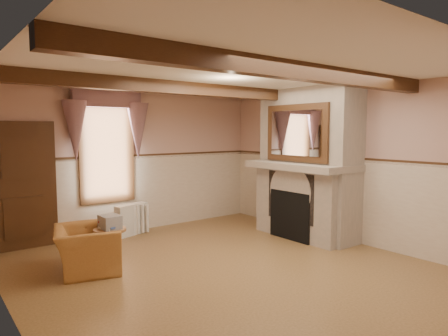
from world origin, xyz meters
TOP-DOWN VIEW (x-y plane):
  - floor at (0.00, 0.00)m, footprint 5.50×6.00m
  - ceiling at (0.00, 0.00)m, footprint 5.50×6.00m
  - wall_back at (0.00, 3.00)m, footprint 5.50×0.02m
  - wall_left at (-2.75, 0.00)m, footprint 0.02×6.00m
  - wall_right at (2.75, 0.00)m, footprint 0.02×6.00m
  - wainscot at (0.00, 0.00)m, footprint 5.50×6.00m
  - chair_rail at (0.00, 0.00)m, footprint 5.50×6.00m
  - firebox at (2.00, 0.60)m, footprint 0.20×0.95m
  - armchair at (-1.61, 1.23)m, footprint 1.09×1.18m
  - side_table at (-1.24, 1.29)m, footprint 0.61×0.61m
  - book_stack at (-1.23, 1.28)m, footprint 0.27×0.33m
  - radiator at (-0.25, 2.70)m, footprint 0.72×0.38m
  - bowl at (2.24, 0.80)m, footprint 0.33×0.33m
  - mantel_clock at (2.24, 1.39)m, footprint 0.14×0.24m
  - oil_lamp at (2.24, 0.91)m, footprint 0.11×0.11m
  - candle_red at (2.24, -0.13)m, footprint 0.06×0.06m
  - jar_yellow at (2.24, 0.21)m, footprint 0.06×0.06m
  - fireplace at (2.42, 0.60)m, footprint 0.85×2.00m
  - mantel at (2.24, 0.60)m, footprint 1.05×2.05m
  - overmantel_mirror at (2.06, 0.60)m, footprint 0.06×1.44m
  - door at (-2.10, 2.94)m, footprint 1.10×0.10m
  - window at (-0.60, 2.97)m, footprint 1.06×0.08m
  - window_drapes at (-0.60, 2.88)m, footprint 1.30×0.14m
  - ceiling_beam_front at (0.00, -1.20)m, footprint 5.50×0.18m
  - ceiling_beam_back at (0.00, 1.20)m, footprint 5.50×0.18m

SIDE VIEW (x-z plane):
  - floor at x=0.00m, z-range -0.01..0.01m
  - side_table at x=-1.24m, z-range 0.00..0.55m
  - radiator at x=-0.25m, z-range 0.00..0.60m
  - armchair at x=-1.61m, z-range 0.00..0.64m
  - firebox at x=2.00m, z-range 0.00..0.90m
  - book_stack at x=-1.23m, z-range 0.55..0.75m
  - wainscot at x=0.00m, z-range 0.00..1.50m
  - door at x=-2.10m, z-range 0.00..2.10m
  - mantel at x=2.24m, z-range 1.30..1.42m
  - wall_back at x=0.00m, z-range 0.00..2.80m
  - wall_left at x=-2.75m, z-range 0.00..2.80m
  - wall_right at x=2.75m, z-range 0.00..2.80m
  - fireplace at x=2.42m, z-range 0.00..2.80m
  - bowl at x=2.24m, z-range 1.42..1.50m
  - jar_yellow at x=2.24m, z-range 1.42..1.54m
  - chair_rail at x=0.00m, z-range 1.46..1.54m
  - candle_red at x=2.24m, z-range 1.42..1.58m
  - mantel_clock at x=2.24m, z-range 1.42..1.62m
  - oil_lamp at x=2.24m, z-range 1.42..1.70m
  - window at x=-0.60m, z-range 0.64..2.66m
  - overmantel_mirror at x=2.06m, z-range 1.45..2.49m
  - window_drapes at x=-0.60m, z-range 1.55..2.95m
  - ceiling_beam_front at x=0.00m, z-range 2.60..2.80m
  - ceiling_beam_back at x=0.00m, z-range 2.60..2.80m
  - ceiling at x=0.00m, z-range 2.79..2.80m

